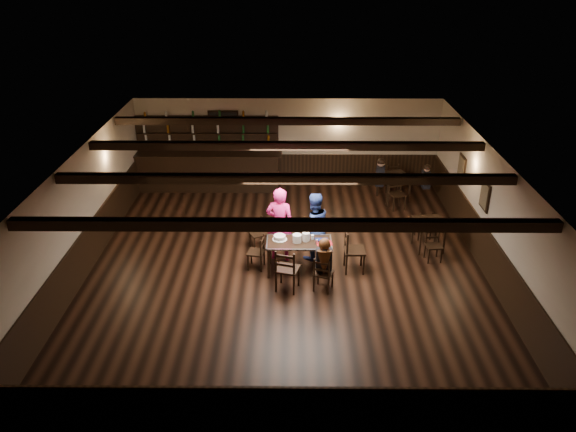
{
  "coord_description": "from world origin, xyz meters",
  "views": [
    {
      "loc": [
        0.12,
        -11.1,
        6.63
      ],
      "look_at": [
        0.04,
        0.2,
        1.22
      ],
      "focal_mm": 35.0,
      "sensor_mm": 36.0,
      "label": 1
    }
  ],
  "objects_px": {
    "man_blue": "(313,226)",
    "chair_near_right": "(323,272)",
    "cake": "(280,238)",
    "dining_table": "(299,245)",
    "chair_near_left": "(286,267)",
    "woman_pink": "(280,224)",
    "bar_counter": "(208,166)"
  },
  "relations": [
    {
      "from": "chair_near_left",
      "to": "cake",
      "type": "xyz_separation_m",
      "value": [
        -0.16,
        0.92,
        0.22
      ]
    },
    {
      "from": "chair_near_right",
      "to": "woman_pink",
      "type": "distance_m",
      "value": 1.73
    },
    {
      "from": "dining_table",
      "to": "cake",
      "type": "xyz_separation_m",
      "value": [
        -0.43,
        0.09,
        0.14
      ]
    },
    {
      "from": "dining_table",
      "to": "woman_pink",
      "type": "height_order",
      "value": "woman_pink"
    },
    {
      "from": "woman_pink",
      "to": "dining_table",
      "type": "bearing_deg",
      "value": 140.87
    },
    {
      "from": "woman_pink",
      "to": "man_blue",
      "type": "bearing_deg",
      "value": -163.46
    },
    {
      "from": "woman_pink",
      "to": "cake",
      "type": "bearing_deg",
      "value": 103.99
    },
    {
      "from": "chair_near_left",
      "to": "chair_near_right",
      "type": "bearing_deg",
      "value": 0.06
    },
    {
      "from": "chair_near_right",
      "to": "man_blue",
      "type": "distance_m",
      "value": 1.49
    },
    {
      "from": "dining_table",
      "to": "bar_counter",
      "type": "bearing_deg",
      "value": 118.94
    },
    {
      "from": "cake",
      "to": "dining_table",
      "type": "bearing_deg",
      "value": -12.08
    },
    {
      "from": "man_blue",
      "to": "bar_counter",
      "type": "height_order",
      "value": "bar_counter"
    },
    {
      "from": "dining_table",
      "to": "chair_near_left",
      "type": "distance_m",
      "value": 0.88
    },
    {
      "from": "cake",
      "to": "woman_pink",
      "type": "bearing_deg",
      "value": 90.52
    },
    {
      "from": "chair_near_right",
      "to": "chair_near_left",
      "type": "bearing_deg",
      "value": -179.94
    },
    {
      "from": "man_blue",
      "to": "cake",
      "type": "bearing_deg",
      "value": 14.0
    },
    {
      "from": "chair_near_right",
      "to": "cake",
      "type": "bearing_deg",
      "value": 135.04
    },
    {
      "from": "man_blue",
      "to": "cake",
      "type": "distance_m",
      "value": 0.93
    },
    {
      "from": "chair_near_right",
      "to": "cake",
      "type": "distance_m",
      "value": 1.34
    },
    {
      "from": "bar_counter",
      "to": "chair_near_left",
      "type": "bearing_deg",
      "value": -67.04
    },
    {
      "from": "man_blue",
      "to": "chair_near_right",
      "type": "bearing_deg",
      "value": 75.96
    },
    {
      "from": "chair_near_left",
      "to": "bar_counter",
      "type": "height_order",
      "value": "bar_counter"
    },
    {
      "from": "woman_pink",
      "to": "man_blue",
      "type": "relative_size",
      "value": 1.09
    },
    {
      "from": "dining_table",
      "to": "chair_near_left",
      "type": "height_order",
      "value": "chair_near_left"
    },
    {
      "from": "dining_table",
      "to": "chair_near_right",
      "type": "distance_m",
      "value": 0.98
    },
    {
      "from": "dining_table",
      "to": "chair_near_left",
      "type": "xyz_separation_m",
      "value": [
        -0.27,
        -0.83,
        -0.08
      ]
    },
    {
      "from": "chair_near_right",
      "to": "man_blue",
      "type": "height_order",
      "value": "man_blue"
    },
    {
      "from": "dining_table",
      "to": "bar_counter",
      "type": "height_order",
      "value": "bar_counter"
    },
    {
      "from": "dining_table",
      "to": "chair_near_right",
      "type": "relative_size",
      "value": 1.81
    },
    {
      "from": "chair_near_left",
      "to": "man_blue",
      "type": "relative_size",
      "value": 0.6
    },
    {
      "from": "bar_counter",
      "to": "dining_table",
      "type": "bearing_deg",
      "value": -61.06
    },
    {
      "from": "bar_counter",
      "to": "cake",
      "type": "bearing_deg",
      "value": -64.7
    }
  ]
}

